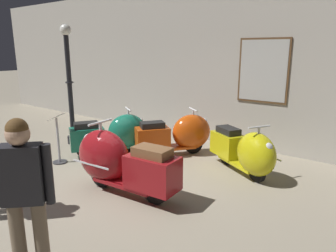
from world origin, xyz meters
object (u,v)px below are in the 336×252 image
Objects in this scene: scooter_2 at (117,161)px; info_stanchion at (58,143)px; scooter_0 at (116,134)px; scooter_3 at (246,152)px; visitor_0 at (24,189)px; lamppost at (70,85)px; scooter_1 at (180,134)px.

scooter_2 is 1.86× the size of info_stanchion.
scooter_2 is (1.37, -1.26, 0.06)m from scooter_0.
scooter_3 is 3.80m from visitor_0.
scooter_0 is 1.62× the size of info_stanchion.
info_stanchion is (0.90, -1.00, -0.99)m from lamppost.
visitor_0 is at bearing -129.99° from scooter_1.
scooter_1 is at bearing -31.01° from visitor_0.
scooter_0 is 1.37m from scooter_1.
info_stanchion is (-0.53, -1.04, -0.04)m from scooter_0.
scooter_2 is at bearing -24.00° from visitor_0.
visitor_0 is at bearing -70.03° from scooter_3.
scooter_2 reaches higher than scooter_1.
scooter_0 is at bearing -11.16° from visitor_0.
info_stanchion is at bearing -123.36° from scooter_3.
scooter_1 reaches higher than scooter_3.
scooter_0 is at bearing -137.85° from scooter_3.
scooter_2 reaches higher than info_stanchion.
scooter_2 is 2.03m from visitor_0.
scooter_3 is 1.00× the size of visitor_0.
visitor_0 is at bearing -38.58° from info_stanchion.
lamppost is (-4.13, -0.64, 0.95)m from scooter_3.
scooter_1 is 0.97× the size of visitor_0.
scooter_3 is 3.62m from info_stanchion.
scooter_1 is 2.84m from lamppost.
lamppost is 1.67m from info_stanchion.
lamppost is 2.77× the size of info_stanchion.
visitor_0 is 1.63× the size of info_stanchion.
scooter_1 is 0.98× the size of scooter_3.
visitor_0 is at bearing -41.31° from lamppost.
scooter_2 is at bearing -96.07° from scooter_3.
scooter_0 is at bearing -46.97° from scooter_2.
visitor_0 reaches higher than scooter_2.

